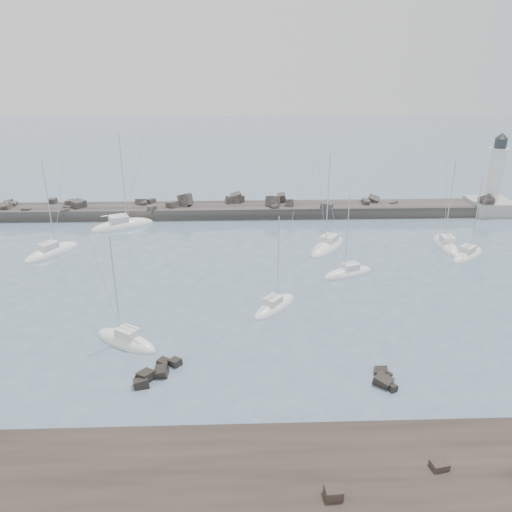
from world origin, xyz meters
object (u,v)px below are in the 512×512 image
at_px(sailboat_5, 327,247).
at_px(sailboat_3, 123,226).
at_px(lighthouse, 491,195).
at_px(sailboat_2, 52,253).
at_px(sailboat_4, 126,342).
at_px(sailboat_6, 275,307).
at_px(sailboat_7, 348,273).
at_px(sailboat_10, 468,256).
at_px(sailboat_8, 445,246).

bearing_deg(sailboat_5, sailboat_3, 160.99).
relative_size(lighthouse, sailboat_2, 1.05).
bearing_deg(sailboat_5, sailboat_4, -133.57).
xyz_separation_m(sailboat_6, sailboat_7, (9.94, 8.80, -0.00)).
height_order(sailboat_4, sailboat_7, sailboat_4).
bearing_deg(sailboat_5, sailboat_10, -11.84).
bearing_deg(sailboat_8, lighthouse, 49.41).
distance_m(sailboat_5, sailboat_8, 17.26).
distance_m(sailboat_2, sailboat_5, 38.96).
bearing_deg(sailboat_4, sailboat_7, 32.08).
xyz_separation_m(sailboat_7, sailboat_8, (16.22, 9.51, 0.02)).
bearing_deg(sailboat_4, sailboat_2, 122.41).
height_order(lighthouse, sailboat_2, lighthouse).
distance_m(sailboat_2, sailboat_3, 13.83).
height_order(sailboat_3, sailboat_4, sailboat_3).
distance_m(sailboat_2, sailboat_4, 28.51).
bearing_deg(lighthouse, sailboat_5, -151.90).
bearing_deg(sailboat_4, sailboat_3, 102.48).
xyz_separation_m(sailboat_2, sailboat_5, (38.95, 0.82, 0.00)).
bearing_deg(sailboat_6, sailboat_3, 127.98).
bearing_deg(sailboat_7, sailboat_3, 148.14).
distance_m(lighthouse, sailboat_2, 72.84).
bearing_deg(sailboat_5, sailboat_6, -116.06).
distance_m(sailboat_7, sailboat_10, 18.59).
bearing_deg(lighthouse, sailboat_4, -142.93).
xyz_separation_m(sailboat_5, sailboat_8, (17.26, 0.11, -0.00)).
relative_size(sailboat_4, sailboat_10, 0.97).
height_order(sailboat_5, sailboat_7, sailboat_5).
relative_size(sailboat_3, sailboat_7, 1.44).
relative_size(sailboat_5, sailboat_6, 1.31).
bearing_deg(sailboat_8, sailboat_4, -148.59).
xyz_separation_m(sailboat_2, sailboat_8, (56.21, 0.93, 0.00)).
distance_m(sailboat_2, sailboat_7, 40.90).
distance_m(sailboat_4, sailboat_10, 47.37).
xyz_separation_m(sailboat_3, sailboat_8, (48.85, -10.77, -0.00)).
relative_size(sailboat_2, sailboat_7, 1.24).
bearing_deg(sailboat_2, sailboat_4, -57.59).
xyz_separation_m(sailboat_2, sailboat_3, (7.36, 11.71, 0.00)).
relative_size(sailboat_4, sailboat_5, 0.80).
relative_size(sailboat_4, sailboat_8, 0.88).
distance_m(sailboat_3, sailboat_7, 38.42).
height_order(sailboat_4, sailboat_5, sailboat_5).
distance_m(sailboat_7, sailboat_8, 18.80).
bearing_deg(sailboat_8, sailboat_10, -69.00).
distance_m(sailboat_3, sailboat_8, 50.02).
height_order(sailboat_2, sailboat_8, sailboat_2).
relative_size(lighthouse, sailboat_5, 0.99).
distance_m(sailboat_4, sailboat_8, 47.96).
relative_size(sailboat_2, sailboat_6, 1.24).
bearing_deg(sailboat_2, sailboat_3, 57.85).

